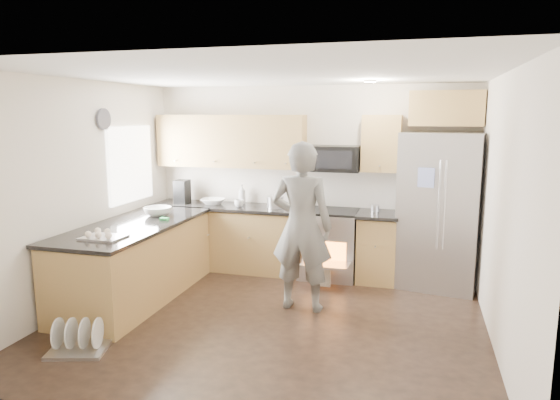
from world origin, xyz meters
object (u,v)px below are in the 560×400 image
(person, at_px, (302,227))
(dish_rack, at_px, (79,342))
(stove_range, at_px, (329,228))
(refrigerator, at_px, (440,211))

(person, height_order, dish_rack, person)
(stove_range, relative_size, refrigerator, 0.90)
(stove_range, bearing_deg, refrigerator, 0.29)
(refrigerator, xyz_separation_m, dish_rack, (-3.30, -2.83, -0.91))
(stove_range, bearing_deg, dish_rack, -123.69)
(stove_range, distance_m, refrigerator, 1.46)
(stove_range, distance_m, dish_rack, 3.45)
(stove_range, bearing_deg, person, -94.75)
(dish_rack, bearing_deg, stove_range, 56.31)
(stove_range, height_order, person, person)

